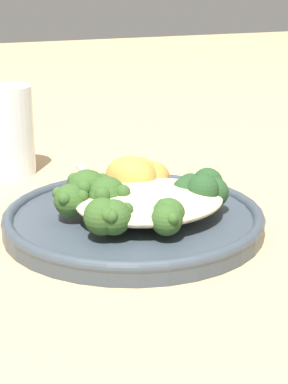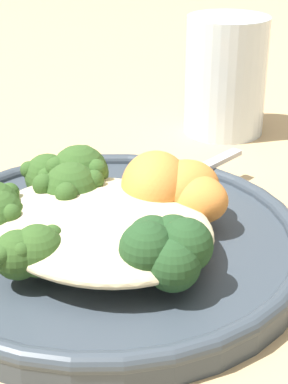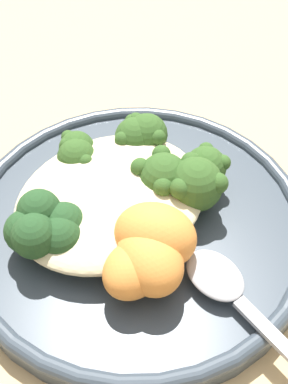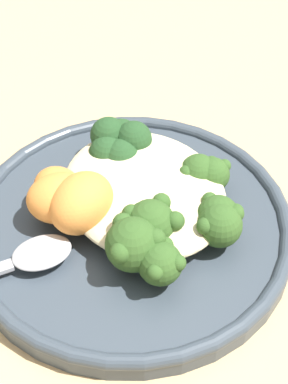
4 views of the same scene
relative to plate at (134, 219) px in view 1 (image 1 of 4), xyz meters
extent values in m
plane|color=tan|center=(-0.02, 0.02, -0.01)|extent=(4.00, 4.00, 0.00)
cylinder|color=#38424C|center=(0.00, 0.00, 0.00)|extent=(0.26, 0.26, 0.02)
torus|color=#38424C|center=(0.00, 0.00, 0.00)|extent=(0.26, 0.26, 0.01)
ellipsoid|color=beige|center=(-0.01, 0.02, 0.02)|extent=(0.15, 0.13, 0.02)
ellipsoid|color=#8EB25B|center=(0.01, -0.02, 0.02)|extent=(0.07, 0.02, 0.02)
sphere|color=#335623|center=(0.04, -0.02, 0.03)|extent=(0.04, 0.04, 0.04)
sphere|color=#335623|center=(0.05, 0.00, 0.04)|extent=(0.02, 0.02, 0.02)
sphere|color=#335623|center=(0.03, -0.02, 0.04)|extent=(0.02, 0.02, 0.02)
sphere|color=#335623|center=(0.05, -0.03, 0.04)|extent=(0.02, 0.02, 0.02)
ellipsoid|color=#8EB25B|center=(0.01, -0.01, 0.02)|extent=(0.11, 0.03, 0.02)
sphere|color=#335623|center=(0.06, -0.01, 0.03)|extent=(0.03, 0.03, 0.03)
sphere|color=#335623|center=(0.07, 0.00, 0.03)|extent=(0.01, 0.01, 0.01)
sphere|color=#335623|center=(0.05, 0.00, 0.03)|extent=(0.01, 0.01, 0.01)
sphere|color=#335623|center=(0.05, -0.02, 0.03)|extent=(0.01, 0.01, 0.01)
sphere|color=#335623|center=(0.07, -0.02, 0.03)|extent=(0.01, 0.01, 0.01)
ellipsoid|color=#8EB25B|center=(0.00, -0.01, 0.02)|extent=(0.06, 0.04, 0.01)
sphere|color=#335623|center=(0.03, 0.00, 0.03)|extent=(0.04, 0.04, 0.04)
sphere|color=#335623|center=(0.04, 0.01, 0.04)|extent=(0.01, 0.01, 0.01)
sphere|color=#335623|center=(0.02, 0.01, 0.04)|extent=(0.01, 0.01, 0.01)
sphere|color=#335623|center=(0.02, -0.01, 0.04)|extent=(0.01, 0.01, 0.01)
sphere|color=#335623|center=(0.04, -0.01, 0.04)|extent=(0.01, 0.01, 0.01)
ellipsoid|color=#8EB25B|center=(0.02, 0.01, 0.02)|extent=(0.08, 0.08, 0.01)
sphere|color=#335623|center=(0.05, 0.05, 0.03)|extent=(0.03, 0.03, 0.03)
sphere|color=#335623|center=(0.05, 0.06, 0.03)|extent=(0.01, 0.01, 0.01)
sphere|color=#335623|center=(0.05, 0.04, 0.03)|extent=(0.01, 0.01, 0.01)
ellipsoid|color=#8EB25B|center=(0.01, 0.01, 0.02)|extent=(0.07, 0.09, 0.01)
sphere|color=#335623|center=(0.04, 0.05, 0.03)|extent=(0.03, 0.03, 0.03)
sphere|color=#335623|center=(0.05, 0.06, 0.03)|extent=(0.01, 0.01, 0.01)
sphere|color=#335623|center=(0.03, 0.05, 0.03)|extent=(0.01, 0.01, 0.01)
sphere|color=#335623|center=(0.05, 0.04, 0.03)|extent=(0.01, 0.01, 0.01)
ellipsoid|color=#8EB25B|center=(0.00, 0.03, 0.02)|extent=(0.03, 0.10, 0.02)
sphere|color=#335623|center=(0.00, 0.07, 0.02)|extent=(0.03, 0.03, 0.03)
sphere|color=#335623|center=(0.00, 0.09, 0.03)|extent=(0.01, 0.01, 0.01)
sphere|color=#335623|center=(0.00, 0.06, 0.03)|extent=(0.01, 0.01, 0.01)
ellipsoid|color=#8EB25B|center=(-0.01, 0.02, 0.02)|extent=(0.02, 0.09, 0.02)
sphere|color=#335623|center=(-0.01, 0.07, 0.03)|extent=(0.03, 0.03, 0.03)
sphere|color=#335623|center=(-0.01, 0.08, 0.03)|extent=(0.01, 0.01, 0.01)
sphere|color=#335623|center=(-0.01, 0.05, 0.03)|extent=(0.01, 0.01, 0.01)
ellipsoid|color=orange|center=(-0.01, -0.03, 0.03)|extent=(0.07, 0.07, 0.04)
ellipsoid|color=orange|center=(-0.04, -0.04, 0.03)|extent=(0.05, 0.05, 0.03)
ellipsoid|color=orange|center=(-0.03, -0.05, 0.03)|extent=(0.06, 0.06, 0.04)
sphere|color=#234723|center=(-0.05, 0.02, 0.03)|extent=(0.03, 0.03, 0.03)
sphere|color=#234723|center=(-0.06, 0.03, 0.03)|extent=(0.03, 0.03, 0.03)
sphere|color=#234723|center=(-0.07, 0.03, 0.03)|extent=(0.03, 0.03, 0.03)
sphere|color=#234723|center=(-0.07, 0.01, 0.03)|extent=(0.03, 0.03, 0.03)
sphere|color=#234723|center=(-0.06, 0.01, 0.03)|extent=(0.03, 0.03, 0.03)
cube|color=#B7B7BC|center=(0.00, -0.13, 0.01)|extent=(0.01, 0.06, 0.00)
ellipsoid|color=#B7B7BC|center=(0.01, -0.08, 0.02)|extent=(0.04, 0.05, 0.01)
cylinder|color=silver|center=(0.07, -0.25, 0.05)|extent=(0.08, 0.08, 0.11)
camera|label=1|loc=(0.25, 0.55, 0.23)|focal=60.00mm
camera|label=2|loc=(-0.25, 0.27, 0.22)|focal=60.00mm
camera|label=3|loc=(-0.16, -0.19, 0.32)|focal=50.00mm
camera|label=4|loc=(0.31, -0.15, 0.38)|focal=60.00mm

